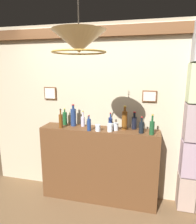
# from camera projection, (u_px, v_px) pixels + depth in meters

# --- Properties ---
(panelled_rear_partition) EXTENTS (3.70, 0.15, 2.54)m
(panelled_rear_partition) POSITION_uv_depth(u_px,v_px,m) (103.00, 108.00, 2.98)
(panelled_rear_partition) COLOR #BCAD8E
(panelled_rear_partition) RESTS_ON ground
(bar_shelf_unit) EXTENTS (1.67, 0.33, 1.09)m
(bar_shelf_unit) POSITION_uv_depth(u_px,v_px,m) (99.00, 165.00, 2.92)
(bar_shelf_unit) COLOR brown
(bar_shelf_unit) RESTS_ON ground
(liquor_bottle_sherry) EXTENTS (0.05, 0.05, 0.23)m
(liquor_bottle_sherry) POSITION_uv_depth(u_px,v_px,m) (110.00, 123.00, 2.78)
(liquor_bottle_sherry) COLOR navy
(liquor_bottle_sherry) RESTS_ON bar_shelf_unit
(liquor_bottle_tequila) EXTENTS (0.06, 0.06, 0.23)m
(liquor_bottle_tequila) POSITION_uv_depth(u_px,v_px,m) (83.00, 121.00, 2.91)
(liquor_bottle_tequila) COLOR #B9B5CE
(liquor_bottle_tequila) RESTS_ON bar_shelf_unit
(liquor_bottle_vermouth) EXTENTS (0.08, 0.08, 0.33)m
(liquor_bottle_vermouth) POSITION_uv_depth(u_px,v_px,m) (125.00, 120.00, 2.75)
(liquor_bottle_vermouth) COLOR brown
(liquor_bottle_vermouth) RESTS_ON bar_shelf_unit
(liquor_bottle_mezcal) EXTENTS (0.08, 0.08, 0.32)m
(liquor_bottle_mezcal) POSITION_uv_depth(u_px,v_px,m) (73.00, 117.00, 2.93)
(liquor_bottle_mezcal) COLOR navy
(liquor_bottle_mezcal) RESTS_ON bar_shelf_unit
(liquor_bottle_brandy) EXTENTS (0.05, 0.05, 0.21)m
(liquor_bottle_brandy) POSITION_uv_depth(u_px,v_px,m) (89.00, 125.00, 2.70)
(liquor_bottle_brandy) COLOR navy
(liquor_bottle_brandy) RESTS_ON bar_shelf_unit
(liquor_bottle_vodka) EXTENTS (0.07, 0.07, 0.24)m
(liquor_bottle_vodka) POSITION_uv_depth(u_px,v_px,m) (134.00, 122.00, 2.79)
(liquor_bottle_vodka) COLOR black
(liquor_bottle_vodka) RESTS_ON bar_shelf_unit
(liquor_bottle_bourbon) EXTENTS (0.07, 0.07, 0.22)m
(liquor_bottle_bourbon) POSITION_uv_depth(u_px,v_px,m) (141.00, 127.00, 2.60)
(liquor_bottle_bourbon) COLOR black
(liquor_bottle_bourbon) RESTS_ON bar_shelf_unit
(liquor_bottle_amaro) EXTENTS (0.06, 0.06, 0.27)m
(liquor_bottle_amaro) POSITION_uv_depth(u_px,v_px,m) (61.00, 121.00, 2.83)
(liquor_bottle_amaro) COLOR brown
(liquor_bottle_amaro) RESTS_ON bar_shelf_unit
(liquor_bottle_whiskey) EXTENTS (0.06, 0.06, 0.25)m
(liquor_bottle_whiskey) POSITION_uv_depth(u_px,v_px,m) (65.00, 118.00, 3.00)
(liquor_bottle_whiskey) COLOR #195026
(liquor_bottle_whiskey) RESTS_ON bar_shelf_unit
(liquor_bottle_rye) EXTENTS (0.06, 0.06, 0.26)m
(liquor_bottle_rye) POSITION_uv_depth(u_px,v_px,m) (152.00, 127.00, 2.54)
(liquor_bottle_rye) COLOR #1B4A26
(liquor_bottle_rye) RESTS_ON bar_shelf_unit
(glass_tumbler_rocks) EXTENTS (0.07, 0.07, 0.09)m
(glass_tumbler_rocks) POSITION_uv_depth(u_px,v_px,m) (98.00, 128.00, 2.69)
(glass_tumbler_rocks) COLOR silver
(glass_tumbler_rocks) RESTS_ON bar_shelf_unit
(glass_tumbler_highball) EXTENTS (0.07, 0.07, 0.10)m
(glass_tumbler_highball) POSITION_uv_depth(u_px,v_px,m) (116.00, 127.00, 2.73)
(glass_tumbler_highball) COLOR silver
(glass_tumbler_highball) RESTS_ON bar_shelf_unit
(glass_tumbler_shot) EXTENTS (0.07, 0.07, 0.11)m
(glass_tumbler_shot) POSITION_uv_depth(u_px,v_px,m) (110.00, 128.00, 2.68)
(glass_tumbler_shot) COLOR silver
(glass_tumbler_shot) RESTS_ON bar_shelf_unit
(pendant_lamp) EXTENTS (0.48, 0.48, 0.46)m
(pendant_lamp) POSITION_uv_depth(u_px,v_px,m) (79.00, 42.00, 1.73)
(pendant_lamp) COLOR beige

